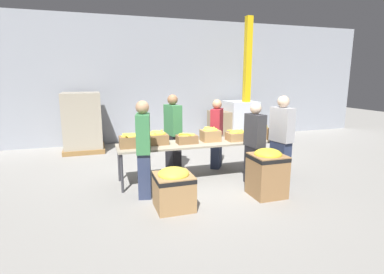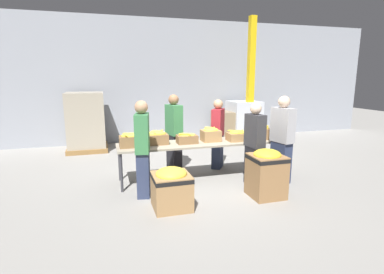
{
  "view_description": "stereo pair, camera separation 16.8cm",
  "coord_description": "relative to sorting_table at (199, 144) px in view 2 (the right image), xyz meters",
  "views": [
    {
      "loc": [
        -2.04,
        -5.81,
        2.15
      ],
      "look_at": [
        -0.18,
        -0.09,
        0.93
      ],
      "focal_mm": 28.0,
      "sensor_mm": 36.0,
      "label": 1
    },
    {
      "loc": [
        -1.88,
        -5.86,
        2.15
      ],
      "look_at": [
        -0.18,
        -0.09,
        0.93
      ],
      "focal_mm": 28.0,
      "sensor_mm": 36.0,
      "label": 2
    }
  ],
  "objects": [
    {
      "name": "ground_plane",
      "position": [
        0.0,
        0.0,
        -0.75
      ],
      "size": [
        30.0,
        30.0,
        0.0
      ],
      "primitive_type": "plane",
      "color": "gray"
    },
    {
      "name": "wall_back",
      "position": [
        0.0,
        4.14,
        1.25
      ],
      "size": [
        16.0,
        0.08,
        4.0
      ],
      "color": "#9399A3",
      "rests_on": "ground_plane"
    },
    {
      "name": "sorting_table",
      "position": [
        0.0,
        0.0,
        0.0
      ],
      "size": [
        3.39,
        0.79,
        0.79
      ],
      "color": "#9E937F",
      "rests_on": "ground_plane"
    },
    {
      "name": "banana_box_0",
      "position": [
        -1.41,
        -0.02,
        0.19
      ],
      "size": [
        0.45,
        0.33,
        0.29
      ],
      "color": "olive",
      "rests_on": "sorting_table"
    },
    {
      "name": "banana_box_1",
      "position": [
        -0.89,
        0.07,
        0.19
      ],
      "size": [
        0.46,
        0.31,
        0.29
      ],
      "color": "olive",
      "rests_on": "sorting_table"
    },
    {
      "name": "banana_box_2",
      "position": [
        -0.27,
        -0.02,
        0.15
      ],
      "size": [
        0.42,
        0.3,
        0.23
      ],
      "color": "olive",
      "rests_on": "sorting_table"
    },
    {
      "name": "banana_box_3",
      "position": [
        0.28,
        0.05,
        0.2
      ],
      "size": [
        0.38,
        0.34,
        0.31
      ],
      "color": "#A37A4C",
      "rests_on": "sorting_table"
    },
    {
      "name": "banana_box_4",
      "position": [
        0.85,
        -0.08,
        0.16
      ],
      "size": [
        0.45,
        0.32,
        0.23
      ],
      "color": "#A37A4C",
      "rests_on": "sorting_table"
    },
    {
      "name": "banana_box_5",
      "position": [
        1.4,
        -0.06,
        0.2
      ],
      "size": [
        0.44,
        0.32,
        0.32
      ],
      "color": "olive",
      "rests_on": "sorting_table"
    },
    {
      "name": "volunteer_0",
      "position": [
        0.66,
        0.61,
        0.07
      ],
      "size": [
        0.43,
        0.48,
        1.63
      ],
      "rotation": [
        0.0,
        0.0,
        -2.17
      ],
      "color": "#2D3856",
      "rests_on": "ground_plane"
    },
    {
      "name": "volunteer_1",
      "position": [
        0.94,
        -0.67,
        0.08
      ],
      "size": [
        0.27,
        0.47,
        1.65
      ],
      "rotation": [
        0.0,
        0.0,
        1.69
      ],
      "color": "black",
      "rests_on": "ground_plane"
    },
    {
      "name": "volunteer_2",
      "position": [
        -0.36,
        0.77,
        0.13
      ],
      "size": [
        0.34,
        0.51,
        1.76
      ],
      "rotation": [
        0.0,
        0.0,
        -1.33
      ],
      "color": "black",
      "rests_on": "ground_plane"
    },
    {
      "name": "volunteer_3",
      "position": [
        1.56,
        -0.67,
        0.14
      ],
      "size": [
        0.34,
        0.52,
        1.78
      ],
      "rotation": [
        0.0,
        0.0,
        1.79
      ],
      "color": "#2D3856",
      "rests_on": "ground_plane"
    },
    {
      "name": "volunteer_4",
      "position": [
        -1.26,
        -0.62,
        0.12
      ],
      "size": [
        0.32,
        0.51,
        1.75
      ],
      "rotation": [
        0.0,
        0.0,
        1.37
      ],
      "color": "#2D3856",
      "rests_on": "ground_plane"
    },
    {
      "name": "donation_bin_0",
      "position": [
        -0.89,
        -1.29,
        -0.38
      ],
      "size": [
        0.61,
        0.61,
        0.7
      ],
      "color": "#A37A4C",
      "rests_on": "ground_plane"
    },
    {
      "name": "donation_bin_1",
      "position": [
        0.87,
        -1.29,
        -0.28
      ],
      "size": [
        0.58,
        0.58,
        0.88
      ],
      "color": "olive",
      "rests_on": "ground_plane"
    },
    {
      "name": "support_pillar",
      "position": [
        2.71,
        3.02,
        1.25
      ],
      "size": [
        0.2,
        0.2,
        4.0
      ],
      "color": "yellow",
      "rests_on": "ground_plane"
    },
    {
      "name": "pallet_stack_0",
      "position": [
        2.68,
        3.35,
        -0.09
      ],
      "size": [
        1.06,
        1.06,
        1.33
      ],
      "color": "olive",
      "rests_on": "ground_plane"
    },
    {
      "name": "pallet_stack_1",
      "position": [
        2.13,
        3.41,
        -0.25
      ],
      "size": [
        1.01,
        1.01,
        1.0
      ],
      "color": "olive",
      "rests_on": "ground_plane"
    },
    {
      "name": "pallet_stack_2",
      "position": [
        -2.4,
        3.31,
        0.1
      ],
      "size": [
        1.13,
        1.13,
        1.7
      ],
      "color": "olive",
      "rests_on": "ground_plane"
    }
  ]
}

